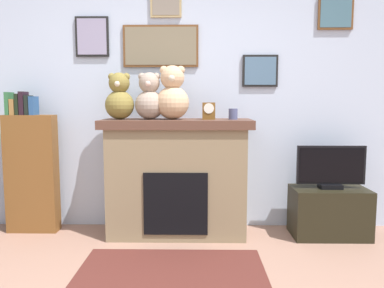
{
  "coord_description": "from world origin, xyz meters",
  "views": [
    {
      "loc": [
        0.26,
        -1.84,
        1.26
      ],
      "look_at": [
        0.21,
        1.69,
        0.87
      ],
      "focal_mm": 35.46,
      "sensor_mm": 36.0,
      "label": 1
    }
  ],
  "objects_px": {
    "bookshelf": "(31,169)",
    "tv_stand": "(329,212)",
    "teddy_bear_brown": "(172,95)",
    "fireplace": "(177,177)",
    "candle_jar": "(233,114)",
    "mantel_clock": "(209,111)",
    "teddy_bear_tan": "(119,98)",
    "television": "(331,168)",
    "teddy_bear_grey": "(149,98)"
  },
  "relations": [
    {
      "from": "mantel_clock",
      "to": "teddy_bear_grey",
      "type": "relative_size",
      "value": 0.36
    },
    {
      "from": "bookshelf",
      "to": "teddy_bear_grey",
      "type": "height_order",
      "value": "teddy_bear_grey"
    },
    {
      "from": "tv_stand",
      "to": "teddy_bear_brown",
      "type": "xyz_separation_m",
      "value": [
        -1.47,
        0.03,
        1.09
      ]
    },
    {
      "from": "bookshelf",
      "to": "tv_stand",
      "type": "height_order",
      "value": "bookshelf"
    },
    {
      "from": "candle_jar",
      "to": "tv_stand",
      "type": "bearing_deg",
      "value": -1.82
    },
    {
      "from": "mantel_clock",
      "to": "teddy_bear_brown",
      "type": "height_order",
      "value": "teddy_bear_brown"
    },
    {
      "from": "fireplace",
      "to": "teddy_bear_brown",
      "type": "distance_m",
      "value": 0.77
    },
    {
      "from": "bookshelf",
      "to": "mantel_clock",
      "type": "height_order",
      "value": "bookshelf"
    },
    {
      "from": "fireplace",
      "to": "candle_jar",
      "type": "height_order",
      "value": "candle_jar"
    },
    {
      "from": "mantel_clock",
      "to": "teddy_bear_tan",
      "type": "relative_size",
      "value": 0.36
    },
    {
      "from": "teddy_bear_brown",
      "to": "teddy_bear_tan",
      "type": "bearing_deg",
      "value": 179.99
    },
    {
      "from": "fireplace",
      "to": "tv_stand",
      "type": "relative_size",
      "value": 2.0
    },
    {
      "from": "teddy_bear_tan",
      "to": "teddy_bear_grey",
      "type": "relative_size",
      "value": 1.0
    },
    {
      "from": "mantel_clock",
      "to": "teddy_bear_grey",
      "type": "height_order",
      "value": "teddy_bear_grey"
    },
    {
      "from": "tv_stand",
      "to": "mantel_clock",
      "type": "bearing_deg",
      "value": 178.62
    },
    {
      "from": "television",
      "to": "mantel_clock",
      "type": "xyz_separation_m",
      "value": [
        -1.13,
        0.03,
        0.52
      ]
    },
    {
      "from": "mantel_clock",
      "to": "teddy_bear_tan",
      "type": "distance_m",
      "value": 0.83
    },
    {
      "from": "bookshelf",
      "to": "teddy_bear_tan",
      "type": "bearing_deg",
      "value": -4.63
    },
    {
      "from": "bookshelf",
      "to": "television",
      "type": "distance_m",
      "value": 2.84
    },
    {
      "from": "tv_stand",
      "to": "television",
      "type": "relative_size",
      "value": 1.1
    },
    {
      "from": "fireplace",
      "to": "candle_jar",
      "type": "relative_size",
      "value": 13.74
    },
    {
      "from": "fireplace",
      "to": "teddy_bear_tan",
      "type": "height_order",
      "value": "teddy_bear_tan"
    },
    {
      "from": "bookshelf",
      "to": "television",
      "type": "bearing_deg",
      "value": -2.04
    },
    {
      "from": "bookshelf",
      "to": "candle_jar",
      "type": "xyz_separation_m",
      "value": [
        1.93,
        -0.07,
        0.54
      ]
    },
    {
      "from": "candle_jar",
      "to": "television",
      "type": "bearing_deg",
      "value": -1.91
    },
    {
      "from": "mantel_clock",
      "to": "teddy_bear_brown",
      "type": "relative_size",
      "value": 0.32
    },
    {
      "from": "bookshelf",
      "to": "candle_jar",
      "type": "bearing_deg",
      "value": -2.11
    },
    {
      "from": "teddy_bear_grey",
      "to": "teddy_bear_brown",
      "type": "height_order",
      "value": "teddy_bear_brown"
    },
    {
      "from": "fireplace",
      "to": "mantel_clock",
      "type": "bearing_deg",
      "value": -3.72
    },
    {
      "from": "mantel_clock",
      "to": "teddy_bear_grey",
      "type": "distance_m",
      "value": 0.56
    },
    {
      "from": "teddy_bear_tan",
      "to": "teddy_bear_brown",
      "type": "height_order",
      "value": "teddy_bear_brown"
    },
    {
      "from": "teddy_bear_tan",
      "to": "fireplace",
      "type": "bearing_deg",
      "value": 1.98
    },
    {
      "from": "teddy_bear_brown",
      "to": "fireplace",
      "type": "bearing_deg",
      "value": 25.53
    },
    {
      "from": "tv_stand",
      "to": "teddy_bear_tan",
      "type": "xyz_separation_m",
      "value": [
        -1.96,
        0.03,
        1.06
      ]
    },
    {
      "from": "bookshelf",
      "to": "teddy_bear_grey",
      "type": "distance_m",
      "value": 1.35
    },
    {
      "from": "teddy_bear_tan",
      "to": "teddy_bear_brown",
      "type": "bearing_deg",
      "value": -0.01
    },
    {
      "from": "television",
      "to": "mantel_clock",
      "type": "height_order",
      "value": "mantel_clock"
    },
    {
      "from": "tv_stand",
      "to": "teddy_bear_brown",
      "type": "relative_size",
      "value": 1.4
    },
    {
      "from": "candle_jar",
      "to": "teddy_bear_grey",
      "type": "bearing_deg",
      "value": -179.96
    },
    {
      "from": "tv_stand",
      "to": "teddy_bear_grey",
      "type": "xyz_separation_m",
      "value": [
        -1.68,
        0.03,
        1.06
      ]
    },
    {
      "from": "tv_stand",
      "to": "teddy_bear_brown",
      "type": "bearing_deg",
      "value": 178.9
    },
    {
      "from": "television",
      "to": "teddy_bear_brown",
      "type": "height_order",
      "value": "teddy_bear_brown"
    },
    {
      "from": "mantel_clock",
      "to": "teddy_bear_grey",
      "type": "bearing_deg",
      "value": 179.9
    },
    {
      "from": "television",
      "to": "teddy_bear_brown",
      "type": "bearing_deg",
      "value": 178.84
    },
    {
      "from": "television",
      "to": "fireplace",
      "type": "bearing_deg",
      "value": 178.07
    },
    {
      "from": "fireplace",
      "to": "tv_stand",
      "type": "distance_m",
      "value": 1.47
    },
    {
      "from": "fireplace",
      "to": "mantel_clock",
      "type": "height_order",
      "value": "mantel_clock"
    },
    {
      "from": "television",
      "to": "mantel_clock",
      "type": "relative_size",
      "value": 4.03
    },
    {
      "from": "candle_jar",
      "to": "bookshelf",
      "type": "bearing_deg",
      "value": 177.89
    },
    {
      "from": "television",
      "to": "teddy_bear_brown",
      "type": "xyz_separation_m",
      "value": [
        -1.47,
        0.03,
        0.67
      ]
    }
  ]
}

